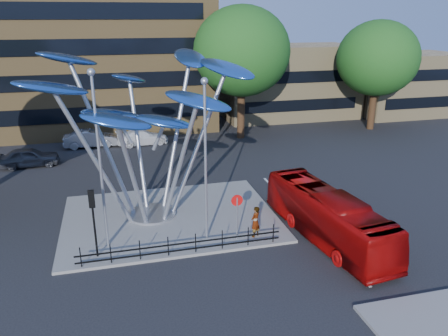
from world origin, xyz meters
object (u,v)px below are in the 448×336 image
object	(u,v)px
parked_car_left	(29,157)
parked_car_mid	(91,139)
tree_right	(242,52)
parked_car_right	(143,137)
street_lamp_right	(205,147)
no_entry_sign_island	(237,209)
leaf_sculpture	(144,100)
traffic_light_island	(93,210)
tree_far	(378,59)
street_lamp_left	(98,146)
pedestrian	(255,222)
red_bus	(327,216)

from	to	relation	value
parked_car_left	parked_car_mid	distance (m)	6.24
tree_right	parked_car_right	bearing A→B (deg)	-180.00
street_lamp_right	no_entry_sign_island	bearing A→B (deg)	-17.87
leaf_sculpture	traffic_light_island	world-z (taller)	leaf_sculpture
tree_far	no_entry_sign_island	world-z (taller)	tree_far
tree_right	street_lamp_left	size ratio (longest dim) A/B	1.38
parked_car_mid	pedestrian	bearing A→B (deg)	-155.55
tree_far	pedestrian	distance (m)	27.90
pedestrian	parked_car_mid	world-z (taller)	pedestrian
pedestrian	tree_far	bearing A→B (deg)	-171.13
tree_far	pedestrian	size ratio (longest dim) A/B	6.38
traffic_light_island	leaf_sculpture	bearing A→B (deg)	54.96
street_lamp_left	leaf_sculpture	bearing A→B (deg)	52.60
street_lamp_right	tree_right	bearing A→B (deg)	68.46
red_bus	parked_car_left	world-z (taller)	red_bus
red_bus	parked_car_right	xyz separation A→B (m)	(-7.91, 20.40, -0.64)
tree_right	street_lamp_right	xyz separation A→B (m)	(-7.50, -19.00, -2.94)
leaf_sculpture	parked_car_left	world-z (taller)	leaf_sculpture
red_bus	parked_car_right	bearing A→B (deg)	104.23
tree_far	parked_car_mid	size ratio (longest dim) A/B	2.31
parked_car_mid	red_bus	bearing A→B (deg)	-148.60
parked_car_right	tree_right	bearing A→B (deg)	-96.44
parked_car_mid	parked_car_right	world-z (taller)	parked_car_mid
parked_car_mid	no_entry_sign_island	bearing A→B (deg)	-157.99
tree_right	leaf_sculpture	world-z (taller)	tree_right
pedestrian	red_bus	bearing A→B (deg)	129.07
tree_far	no_entry_sign_island	distance (m)	28.42
street_lamp_right	parked_car_mid	world-z (taller)	street_lamp_right
pedestrian	tree_right	bearing A→B (deg)	-141.26
tree_right	red_bus	distance (m)	21.53
tree_far	red_bus	world-z (taller)	tree_far
no_entry_sign_island	parked_car_left	size ratio (longest dim) A/B	0.55
no_entry_sign_island	red_bus	bearing A→B (deg)	-11.28
leaf_sculpture	tree_far	bearing A→B (deg)	32.48
tree_right	leaf_sculpture	size ratio (longest dim) A/B	0.95
street_lamp_right	pedestrian	world-z (taller)	street_lamp_right
traffic_light_island	parked_car_left	world-z (taller)	traffic_light_island
street_lamp_left	parked_car_right	size ratio (longest dim) A/B	1.90
parked_car_right	street_lamp_left	bearing A→B (deg)	163.76
no_entry_sign_island	parked_car_right	size ratio (longest dim) A/B	0.53
tree_far	red_bus	xyz separation A→B (m)	(-15.40, -20.40, -5.80)
tree_far	no_entry_sign_island	size ratio (longest dim) A/B	4.41
tree_right	traffic_light_island	bearing A→B (deg)	-123.69
parked_car_left	parked_car_mid	size ratio (longest dim) A/B	0.95
no_entry_sign_island	pedestrian	bearing A→B (deg)	-0.93
no_entry_sign_island	tree_far	bearing A→B (deg)	44.25
no_entry_sign_island	traffic_light_island	bearing A→B (deg)	-179.87
tree_right	street_lamp_left	xyz separation A→B (m)	(-12.50, -18.50, -2.68)
street_lamp_left	parked_car_left	distance (m)	16.28
street_lamp_right	leaf_sculpture	bearing A→B (deg)	124.91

